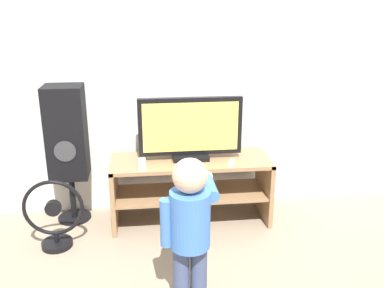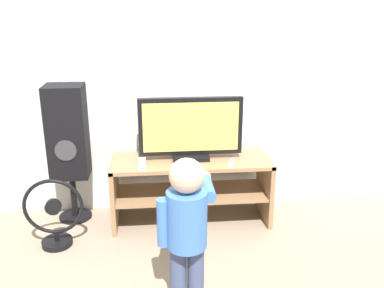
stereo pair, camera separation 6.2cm
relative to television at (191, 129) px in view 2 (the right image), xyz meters
name	(u,v)px [view 2 (the right image)]	position (x,y,z in m)	size (l,w,h in m)	color
ground_plane	(194,233)	(0.00, -0.26, -0.79)	(16.00, 16.00, 0.00)	gray
wall_back	(187,61)	(0.00, 0.29, 0.51)	(10.00, 0.06, 2.60)	silver
tv_stand	(191,180)	(0.00, -0.02, -0.43)	(1.29, 0.47, 0.55)	#93704C
television	(191,129)	(0.00, 0.00, 0.00)	(0.83, 0.20, 0.51)	black
game_console	(142,164)	(-0.39, -0.13, -0.23)	(0.06, 0.20, 0.04)	white
remote_primary	(232,163)	(0.31, -0.16, -0.24)	(0.08, 0.13, 0.03)	white
child	(187,220)	(-0.12, -1.03, -0.24)	(0.36, 0.52, 0.94)	#3F4C72
speaker_tower	(68,135)	(-0.99, 0.11, -0.05)	(0.31, 0.28, 1.15)	black
floor_fan	(54,216)	(-1.05, -0.32, -0.55)	(0.45, 0.23, 0.54)	black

